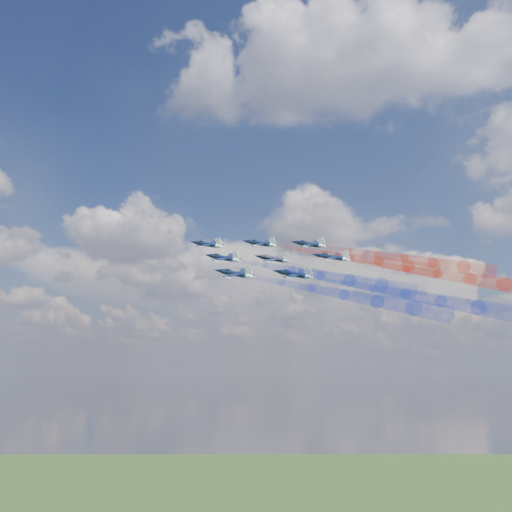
% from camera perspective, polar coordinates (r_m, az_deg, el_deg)
% --- Properties ---
extents(jet_lead, '(15.02, 12.63, 9.49)m').
position_cam_1_polar(jet_lead, '(188.37, -4.56, 1.09)').
color(jet_lead, black).
extents(trail_lead, '(48.97, 14.63, 16.95)m').
position_cam_1_polar(trail_lead, '(172.59, 3.55, -0.25)').
color(trail_lead, white).
extents(jet_inner_left, '(15.02, 12.63, 9.49)m').
position_cam_1_polar(jet_inner_left, '(172.82, -3.05, -0.18)').
color(jet_inner_left, black).
extents(trail_inner_left, '(48.97, 14.63, 16.95)m').
position_cam_1_polar(trail_inner_left, '(158.03, 5.99, -1.77)').
color(trail_inner_left, '#1933D7').
extents(jet_inner_right, '(15.02, 12.63, 9.49)m').
position_cam_1_polar(jet_inner_right, '(189.86, 0.43, 1.18)').
color(jet_inner_right, black).
extents(trail_inner_right, '(48.97, 14.63, 16.95)m').
position_cam_1_polar(trail_inner_right, '(176.42, 8.84, -0.15)').
color(trail_inner_right, red).
extents(jet_outer_left, '(15.02, 12.63, 9.49)m').
position_cam_1_polar(jet_outer_left, '(157.32, -1.96, -1.65)').
color(jet_outer_left, black).
extents(trail_outer_left, '(48.97, 14.63, 16.95)m').
position_cam_1_polar(trail_outer_left, '(143.40, 8.15, -3.55)').
color(trail_outer_left, '#1933D7').
extents(jet_center_third, '(15.02, 12.63, 9.49)m').
position_cam_1_polar(jet_center_third, '(175.92, 1.62, -0.25)').
color(jet_center_third, black).
extents(trail_center_third, '(48.97, 14.63, 16.95)m').
position_cam_1_polar(trail_center_third, '(163.34, 10.82, -1.80)').
color(trail_center_third, white).
extents(jet_outer_right, '(15.02, 12.63, 9.49)m').
position_cam_1_polar(jet_outer_right, '(190.32, 4.98, 1.11)').
color(jet_outer_right, black).
extents(trail_outer_right, '(48.97, 14.63, 16.95)m').
position_cam_1_polar(trail_outer_right, '(179.13, 13.62, -0.22)').
color(trail_outer_right, red).
extents(jet_rear_left, '(15.02, 12.63, 9.49)m').
position_cam_1_polar(jet_rear_left, '(161.30, 3.55, -1.70)').
color(jet_rear_left, black).
extents(trail_rear_left, '(48.97, 14.63, 16.95)m').
position_cam_1_polar(trail_rear_left, '(150.02, 13.77, -3.49)').
color(trail_rear_left, '#1933D7').
extents(jet_rear_right, '(15.02, 12.63, 9.49)m').
position_cam_1_polar(jet_rear_right, '(176.64, 7.07, -0.12)').
color(jet_rear_right, black).
extents(trail_rear_right, '(48.97, 14.63, 16.95)m').
position_cam_1_polar(trail_rear_right, '(166.76, 16.53, -1.62)').
color(trail_rear_right, red).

